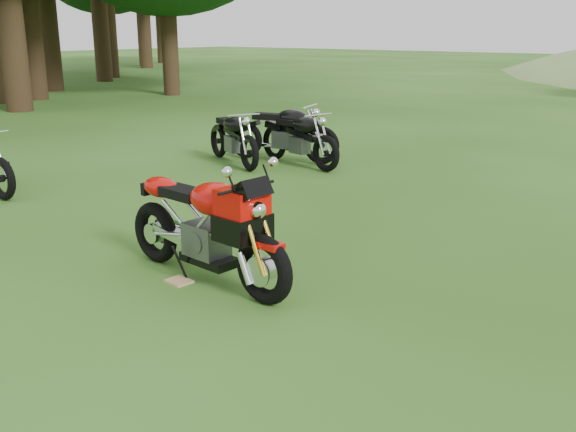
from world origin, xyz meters
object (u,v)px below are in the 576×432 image
Objects in this scene: sport_motorcycle at (204,218)px; vintage_moto_b at (299,137)px; vintage_moto_c at (282,131)px; vintage_moto_d at (233,136)px; plywood_board at (179,281)px.

sport_motorcycle reaches higher than vintage_moto_b.
vintage_moto_c is at bearing 176.93° from vintage_moto_b.
vintage_moto_c is at bearing 79.20° from vintage_moto_d.
vintage_moto_b reaches higher than vintage_moto_d.
vintage_moto_b is at bearing 122.40° from sport_motorcycle.
vintage_moto_b reaches higher than plywood_board.
sport_motorcycle is 5.21m from vintage_moto_b.
sport_motorcycle is at bearing -49.69° from vintage_moto_b.
vintage_moto_b is 0.47m from vintage_moto_c.
sport_motorcycle reaches higher than plywood_board.
vintage_moto_d is at bearing -138.98° from vintage_moto_c.
vintage_moto_b is at bearing 55.78° from vintage_moto_d.
vintage_moto_d is at bearing 134.60° from sport_motorcycle.
sport_motorcycle is 1.08× the size of vintage_moto_d.
vintage_moto_c is at bearing 125.92° from sport_motorcycle.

